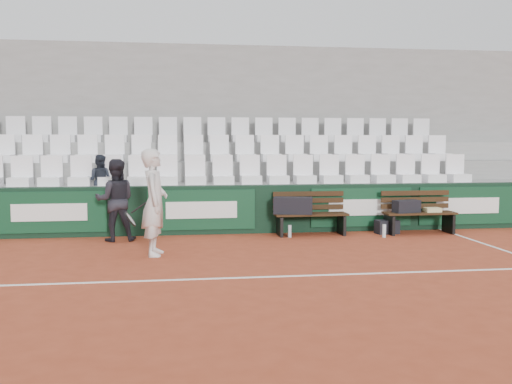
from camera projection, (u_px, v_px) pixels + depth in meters
name	position (u px, v px, depth m)	size (l,w,h in m)	color
ground	(228.00, 278.00, 7.98)	(80.00, 80.00, 0.00)	#A24024
court_baseline	(228.00, 278.00, 7.98)	(18.00, 0.06, 0.01)	white
back_barrier	(214.00, 210.00, 11.88)	(18.00, 0.34, 1.00)	black
grandstand_tier_front	(209.00, 206.00, 12.50)	(18.00, 0.95, 1.00)	gray
grandstand_tier_mid	(207.00, 192.00, 13.42)	(18.00, 0.95, 1.45)	gray
grandstand_tier_back	(205.00, 180.00, 14.34)	(18.00, 0.95, 1.90)	#999996
grandstand_rear_wall	(203.00, 131.00, 14.84)	(18.00, 0.30, 4.40)	gray
seat_row_front	(209.00, 170.00, 12.26)	(11.90, 0.44, 0.63)	white
seat_row_mid	(207.00, 148.00, 13.15)	(11.90, 0.44, 0.63)	white
seat_row_back	(205.00, 130.00, 14.05)	(11.90, 0.44, 0.63)	silver
bench_left	(311.00, 224.00, 11.70)	(1.50, 0.56, 0.45)	#321E0F
bench_right	(419.00, 223.00, 11.90)	(1.50, 0.56, 0.45)	#35200F
sports_bag_left	(293.00, 206.00, 11.60)	(0.78, 0.34, 0.34)	black
sports_bag_right	(406.00, 206.00, 11.81)	(0.55, 0.25, 0.25)	black
towel	(432.00, 210.00, 11.90)	(0.32, 0.23, 0.09)	#CBC283
sports_bag_ground	(387.00, 227.00, 11.90)	(0.46, 0.28, 0.28)	black
water_bottle_near	(290.00, 231.00, 11.41)	(0.07, 0.07, 0.25)	#ADBDC4
water_bottle_far	(384.00, 231.00, 11.41)	(0.07, 0.07, 0.27)	silver
tennis_player	(154.00, 202.00, 9.56)	(0.73, 0.68, 1.80)	silver
ball_kid	(115.00, 200.00, 10.95)	(0.77, 0.60, 1.58)	black
spectator_c	(99.00, 159.00, 11.97)	(0.53, 0.41, 1.09)	#1D222C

